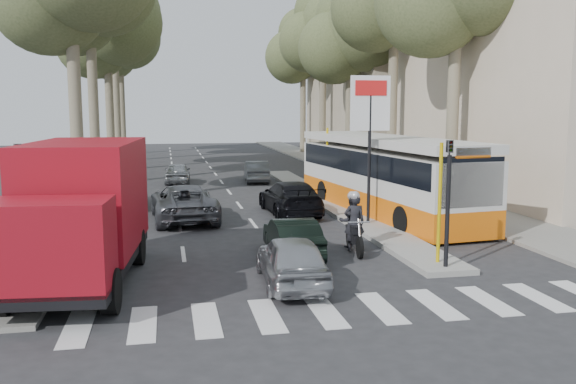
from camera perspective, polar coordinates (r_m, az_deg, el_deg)
name	(u,v)px	position (r m, az deg, el deg)	size (l,w,h in m)	color
ground	(316,264)	(17.56, 2.67, -6.77)	(120.00, 120.00, 0.00)	#28282B
sidewalk_right	(349,169)	(43.61, 5.68, 2.12)	(3.20, 70.00, 0.12)	gray
median_left	(111,170)	(44.86, -16.26, 2.00)	(2.40, 64.00, 0.12)	gray
traffic_island	(327,201)	(28.78, 3.65, -0.82)	(1.50, 26.00, 0.16)	gray
building_near	(557,17)	(34.89, 23.85, 14.76)	(11.00, 18.00, 18.00)	beige
building_far	(396,66)	(54.27, 10.08, 11.56)	(11.00, 20.00, 16.00)	#B7A88E
billboard	(370,128)	(22.72, 7.66, 5.97)	(1.50, 12.10, 5.60)	yellow
traffic_light_island	(449,182)	(16.81, 14.80, 0.95)	(0.16, 0.41, 3.60)	black
traffic_light_left	(20,190)	(15.98, -23.78, 0.18)	(0.16, 0.41, 3.60)	black
tree_l_c	(108,25)	(45.08, -16.46, 14.74)	(7.40, 7.20, 13.71)	#6B604C
tree_l_d	(115,16)	(53.22, -15.87, 15.54)	(7.40, 7.20, 15.66)	#6B604C
tree_l_e	(121,40)	(61.03, -15.35, 13.56)	(7.40, 7.20, 14.49)	#6B604C
tree_r_c	(352,33)	(44.88, 5.97, 14.60)	(7.40, 7.20, 13.32)	#6B604C
tree_r_d	(324,27)	(52.71, 3.42, 15.14)	(7.40, 7.20, 14.88)	#6B604C
tree_r_e	(304,45)	(60.38, 1.52, 13.57)	(7.40, 7.20, 14.10)	#6B604C
silver_hatchback	(292,260)	(15.43, 0.36, -6.35)	(1.53, 3.80, 1.29)	#A2A5AA
dark_hatchback	(292,237)	(18.24, 0.41, -4.27)	(1.27, 3.63, 1.20)	black
queue_car_a	(184,202)	(24.45, -9.73, -0.97)	(2.38, 5.17, 1.44)	#52535A
queue_car_b	(290,198)	(25.51, 0.22, -0.52)	(1.97, 4.84, 1.40)	black
queue_car_c	(177,173)	(36.49, -10.30, 1.77)	(1.45, 3.60, 1.23)	gray
queue_car_d	(257,171)	(36.65, -2.96, 1.94)	(1.34, 3.83, 1.26)	#52565B
queue_car_e	(122,194)	(28.33, -15.24, -0.18)	(1.65, 4.07, 1.18)	black
red_truck	(81,210)	(16.16, -18.83, -1.63)	(3.11, 6.90, 3.57)	black
city_bus	(384,173)	(25.79, 8.99, 1.76)	(4.10, 12.66, 3.28)	orange
motorcycle	(353,223)	(19.10, 6.11, -2.93)	(0.87, 2.25, 1.92)	black
pedestrian_near	(403,180)	(30.26, 10.73, 1.13)	(0.96, 0.47, 1.65)	#3F344E
pedestrian_far	(434,185)	(28.46, 13.50, 0.62)	(1.06, 0.47, 1.64)	#685F4E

